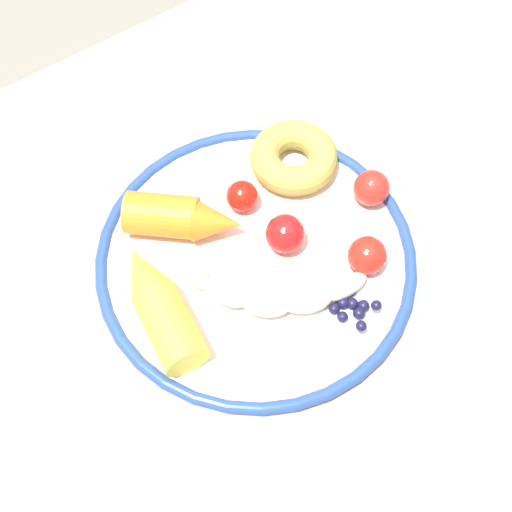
% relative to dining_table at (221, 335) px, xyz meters
% --- Properties ---
extents(ground_plane, '(6.00, 6.00, 0.00)m').
position_rel_dining_table_xyz_m(ground_plane, '(0.00, 0.00, -0.66)').
color(ground_plane, gray).
extents(dining_table, '(1.24, 0.76, 0.76)m').
position_rel_dining_table_xyz_m(dining_table, '(0.00, 0.00, 0.00)').
color(dining_table, '#A4938A').
rests_on(dining_table, ground_plane).
extents(plate, '(0.32, 0.32, 0.02)m').
position_rel_dining_table_xyz_m(plate, '(0.06, 0.01, 0.10)').
color(plate, silver).
rests_on(plate, dining_table).
extents(banana, '(0.15, 0.14, 0.03)m').
position_rel_dining_table_xyz_m(banana, '(0.04, -0.03, 0.12)').
color(banana, beige).
rests_on(banana, plate).
extents(carrot_orange, '(0.12, 0.11, 0.04)m').
position_rel_dining_table_xyz_m(carrot_orange, '(0.01, 0.08, 0.13)').
color(carrot_orange, orange).
rests_on(carrot_orange, plate).
extents(carrot_yellow, '(0.06, 0.14, 0.04)m').
position_rel_dining_table_xyz_m(carrot_yellow, '(-0.05, 0.01, 0.13)').
color(carrot_yellow, yellow).
rests_on(carrot_yellow, plate).
extents(donut, '(0.13, 0.13, 0.03)m').
position_rel_dining_table_xyz_m(donut, '(0.15, 0.08, 0.12)').
color(donut, '#AD9942').
rests_on(donut, plate).
extents(blueberry_pile, '(0.04, 0.06, 0.02)m').
position_rel_dining_table_xyz_m(blueberry_pile, '(0.10, -0.09, 0.11)').
color(blueberry_pile, '#191638').
rests_on(blueberry_pile, plate).
extents(tomato_near, '(0.04, 0.04, 0.04)m').
position_rel_dining_table_xyz_m(tomato_near, '(0.09, 0.01, 0.12)').
color(tomato_near, red).
rests_on(tomato_near, plate).
extents(tomato_mid, '(0.03, 0.03, 0.03)m').
position_rel_dining_table_xyz_m(tomato_mid, '(0.08, 0.07, 0.12)').
color(tomato_mid, red).
rests_on(tomato_mid, plate).
extents(tomato_far, '(0.04, 0.04, 0.04)m').
position_rel_dining_table_xyz_m(tomato_far, '(0.14, -0.06, 0.12)').
color(tomato_far, red).
rests_on(tomato_far, plate).
extents(tomato_extra, '(0.04, 0.04, 0.04)m').
position_rel_dining_table_xyz_m(tomato_extra, '(0.19, 0.00, 0.12)').
color(tomato_extra, red).
rests_on(tomato_extra, plate).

